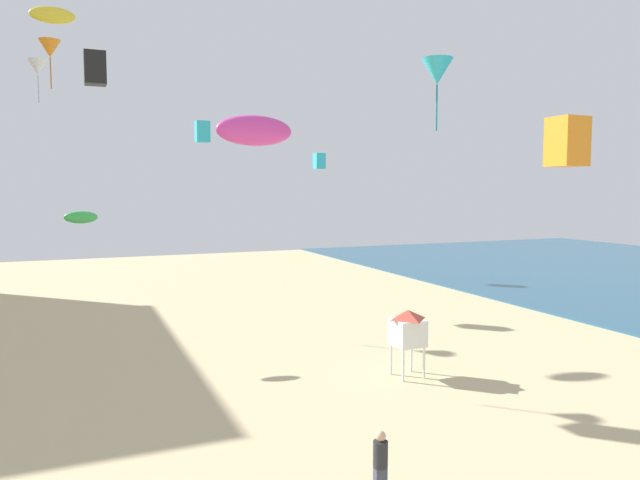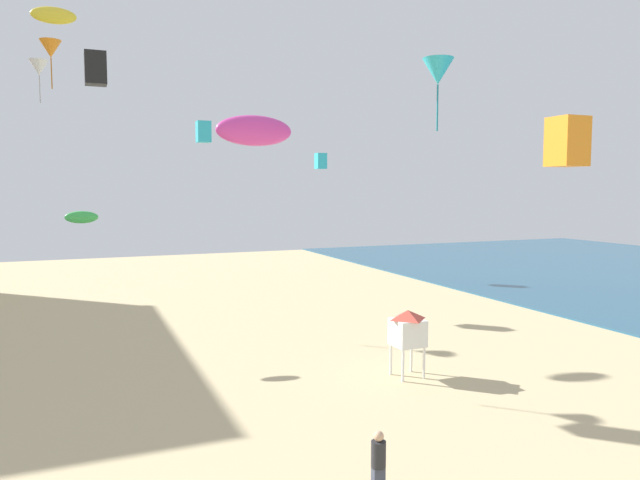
# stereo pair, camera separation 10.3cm
# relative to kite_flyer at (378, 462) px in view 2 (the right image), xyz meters

# --- Properties ---
(kite_flyer) EXTENTS (0.34, 0.34, 1.64)m
(kite_flyer) POSITION_rel_kite_flyer_xyz_m (0.00, 0.00, 0.00)
(kite_flyer) COLOR #383D4C
(kite_flyer) RESTS_ON ground
(lifeguard_stand) EXTENTS (1.10, 1.10, 2.55)m
(lifeguard_stand) POSITION_rel_kite_flyer_xyz_m (5.28, 7.53, 0.92)
(lifeguard_stand) COLOR white
(lifeguard_stand) RESTS_ON ground
(kite_yellow_parafoil) EXTENTS (2.19, 0.61, 0.85)m
(kite_yellow_parafoil) POSITION_rel_kite_flyer_xyz_m (-6.78, 22.58, 15.01)
(kite_yellow_parafoil) COLOR yellow
(kite_green_parafoil) EXTENTS (1.35, 0.37, 0.52)m
(kite_green_parafoil) POSITION_rel_kite_flyer_xyz_m (-5.87, 15.63, 4.96)
(kite_green_parafoil) COLOR green
(kite_orange_delta) EXTENTS (0.89, 0.89, 2.02)m
(kite_orange_delta) POSITION_rel_kite_flyer_xyz_m (-6.84, 16.49, 12.03)
(kite_orange_delta) COLOR orange
(kite_cyan_box) EXTENTS (0.80, 0.80, 1.26)m
(kite_cyan_box) POSITION_rel_kite_flyer_xyz_m (1.18, 24.44, 9.58)
(kite_cyan_box) COLOR #2DB7CC
(kite_white_delta) EXTENTS (1.03, 1.03, 2.35)m
(kite_white_delta) POSITION_rel_kite_flyer_xyz_m (-7.67, 25.26, 12.82)
(kite_white_delta) COLOR white
(kite_cyan_box_2) EXTENTS (0.79, 0.79, 1.24)m
(kite_cyan_box_2) POSITION_rel_kite_flyer_xyz_m (12.20, 32.55, 8.39)
(kite_cyan_box_2) COLOR #2DB7CC
(kite_orange_box) EXTENTS (1.05, 1.05, 1.66)m
(kite_orange_box) POSITION_rel_kite_flyer_xyz_m (9.23, 3.96, 7.74)
(kite_orange_box) COLOR orange
(kite_magenta_parafoil) EXTENTS (2.77, 0.77, 1.08)m
(kite_magenta_parafoil) POSITION_rel_kite_flyer_xyz_m (-0.18, 9.05, 8.21)
(kite_magenta_parafoil) COLOR #DB3D9E
(kite_cyan_delta) EXTENTS (1.60, 1.60, 3.64)m
(kite_cyan_delta) POSITION_rel_kite_flyer_xyz_m (11.11, 14.54, 12.09)
(kite_cyan_delta) COLOR #2DB7CC
(kite_black_box) EXTENTS (0.80, 0.80, 1.26)m
(kite_black_box) POSITION_rel_kite_flyer_xyz_m (-5.21, 13.56, 10.81)
(kite_black_box) COLOR black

